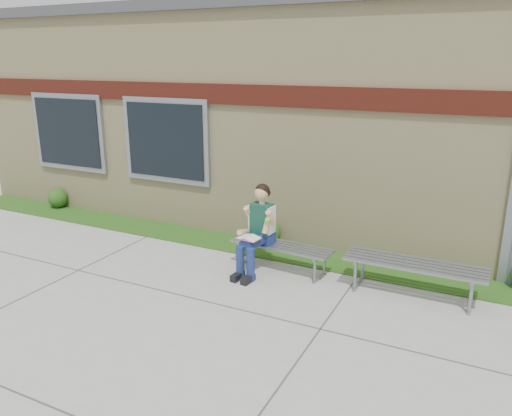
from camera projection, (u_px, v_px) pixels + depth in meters
The scene contains 8 objects.
ground at pixel (229, 329), 6.13m from camera, with size 80.00×80.00×0.00m, color #9E9E99.
grass_strip at pixel (305, 256), 8.36m from camera, with size 16.00×0.80×0.02m, color #274E15.
school_building at pixel (365, 112), 10.66m from camera, with size 16.20×6.22×4.20m.
bench_left at pixel (281, 250), 7.77m from camera, with size 1.65×0.56×0.42m.
bench_right at pixel (414, 270), 6.90m from camera, with size 1.91×0.53×0.50m.
girl at pixel (257, 229), 7.61m from camera, with size 0.51×0.88×1.38m.
shrub_west at pixel (58, 198), 11.03m from camera, with size 0.42×0.42×0.42m, color #274E15.
shrub_mid at pixel (269, 233), 8.85m from camera, with size 0.42×0.42×0.42m, color #274E15.
Camera 1 is at (2.70, -4.73, 3.20)m, focal length 35.00 mm.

